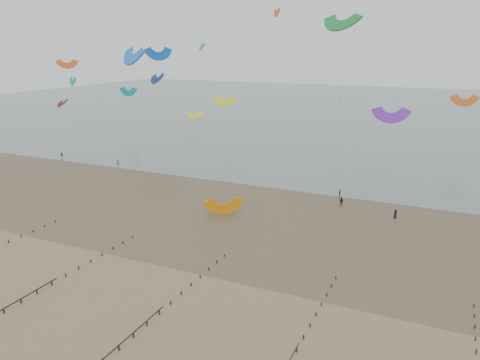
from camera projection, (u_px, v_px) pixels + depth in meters
name	position (u px, v px, depth m)	size (l,w,h in m)	color
ground	(161.00, 285.00, 65.89)	(500.00, 500.00, 0.00)	brown
sea_and_shore	(237.00, 207.00, 97.57)	(500.00, 665.00, 0.03)	#475654
kitesurfer_lead	(118.00, 163.00, 130.91)	(0.62, 0.41, 1.70)	black
kitesurfers	(400.00, 207.00, 94.87)	(163.50, 22.49, 1.89)	black
grounded_kite	(224.00, 214.00, 93.52)	(6.85, 3.59, 5.22)	orange
kites_airborne	(307.00, 80.00, 136.27)	(241.36, 117.31, 44.62)	orange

